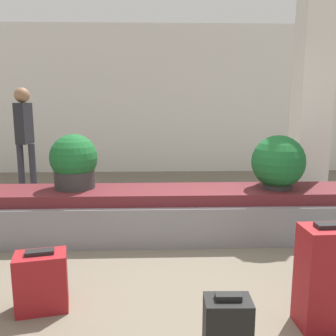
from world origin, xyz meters
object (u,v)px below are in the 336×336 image
pillar (312,101)px  traveler_0 (24,130)px  suitcase_2 (334,259)px  potted_plant_0 (74,162)px  suitcase_5 (42,281)px  suitcase_1 (326,278)px  potted_plant_1 (278,163)px

pillar → traveler_0: pillar is taller
suitcase_2 → potted_plant_0: (-2.49, 1.41, 0.62)m
pillar → suitcase_5: 4.24m
suitcase_1 → suitcase_5: (-2.11, 0.30, -0.15)m
pillar → traveler_0: size_ratio=1.76×
pillar → potted_plant_1: size_ratio=5.07×
pillar → suitcase_2: bearing=-106.3°
pillar → potted_plant_0: 3.37m
pillar → potted_plant_1: 1.45m
suitcase_1 → traveler_0: traveler_0 is taller
pillar → traveler_0: 4.61m
potted_plant_1 → traveler_0: traveler_0 is taller
potted_plant_1 → traveler_0: 4.27m
suitcase_2 → potted_plant_1: potted_plant_1 is taller
suitcase_2 → potted_plant_1: 1.44m
suitcase_2 → suitcase_5: size_ratio=1.18×
suitcase_2 → traveler_0: (-3.76, 3.48, 0.82)m
suitcase_5 → pillar: bearing=27.1°
suitcase_2 → suitcase_5: (-2.43, -0.23, -0.04)m
suitcase_1 → potted_plant_1: potted_plant_1 is taller
potted_plant_0 → potted_plant_1: potted_plant_0 is taller
suitcase_2 → potted_plant_0: 2.93m
suitcase_1 → suitcase_2: size_ratio=1.35×
suitcase_1 → suitcase_2: (0.32, 0.53, -0.10)m
potted_plant_1 → traveler_0: (-3.67, 2.17, 0.21)m
suitcase_5 → potted_plant_0: 1.77m
potted_plant_0 → potted_plant_1: (2.40, -0.10, -0.01)m
suitcase_1 → suitcase_5: 2.14m
potted_plant_0 → potted_plant_1: size_ratio=1.02×
suitcase_1 → potted_plant_0: (-2.17, 1.94, 0.52)m
suitcase_1 → pillar: bearing=68.2°
suitcase_5 → potted_plant_1: 2.87m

